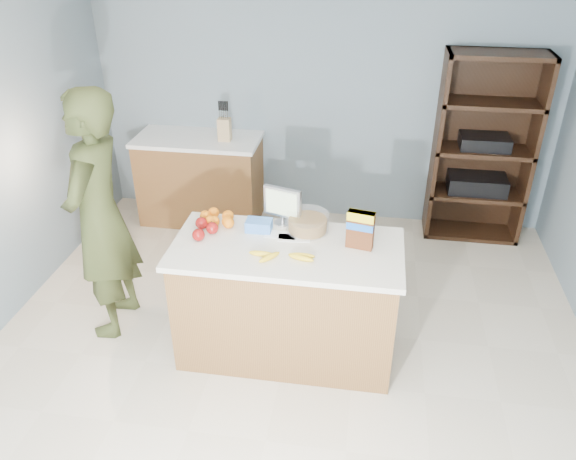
# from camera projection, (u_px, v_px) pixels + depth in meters

# --- Properties ---
(floor) EXTENTS (4.50, 5.00, 0.02)m
(floor) POSITION_uv_depth(u_px,v_px,m) (280.00, 377.00, 3.96)
(floor) COLOR beige
(floor) RESTS_ON ground
(walls) EXTENTS (4.52, 5.02, 2.51)m
(walls) POSITION_uv_depth(u_px,v_px,m) (278.00, 160.00, 3.13)
(walls) COLOR slate
(walls) RESTS_ON ground
(counter_peninsula) EXTENTS (1.56, 0.76, 0.90)m
(counter_peninsula) POSITION_uv_depth(u_px,v_px,m) (287.00, 304.00, 4.01)
(counter_peninsula) COLOR brown
(counter_peninsula) RESTS_ON ground
(back_cabinet) EXTENTS (1.24, 0.62, 0.90)m
(back_cabinet) POSITION_uv_depth(u_px,v_px,m) (201.00, 179.00, 5.78)
(back_cabinet) COLOR brown
(back_cabinet) RESTS_ON ground
(shelving_unit) EXTENTS (0.90, 0.40, 1.80)m
(shelving_unit) POSITION_uv_depth(u_px,v_px,m) (481.00, 151.00, 5.33)
(shelving_unit) COLOR black
(shelving_unit) RESTS_ON ground
(person) EXTENTS (0.48, 0.71, 1.89)m
(person) POSITION_uv_depth(u_px,v_px,m) (100.00, 218.00, 4.02)
(person) COLOR #33391A
(person) RESTS_ON ground
(knife_block) EXTENTS (0.12, 0.10, 0.31)m
(knife_block) POSITION_uv_depth(u_px,v_px,m) (224.00, 129.00, 5.43)
(knife_block) COLOR tan
(knife_block) RESTS_ON back_cabinet
(envelopes) EXTENTS (0.32, 0.15, 0.00)m
(envelopes) POSITION_uv_depth(u_px,v_px,m) (287.00, 237.00, 3.88)
(envelopes) COLOR white
(envelopes) RESTS_ON counter_peninsula
(bananas) EXTENTS (0.44, 0.16, 0.04)m
(bananas) POSITION_uv_depth(u_px,v_px,m) (283.00, 256.00, 3.63)
(bananas) COLOR yellow
(bananas) RESTS_ON counter_peninsula
(apples) EXTENTS (0.18, 0.25, 0.09)m
(apples) POSITION_uv_depth(u_px,v_px,m) (204.00, 229.00, 3.89)
(apples) COLOR maroon
(apples) RESTS_ON counter_peninsula
(oranges) EXTENTS (0.27, 0.21, 0.08)m
(oranges) POSITION_uv_depth(u_px,v_px,m) (219.00, 218.00, 4.02)
(oranges) COLOR orange
(oranges) RESTS_ON counter_peninsula
(blue_carton) EXTENTS (0.18, 0.12, 0.08)m
(blue_carton) POSITION_uv_depth(u_px,v_px,m) (259.00, 225.00, 3.94)
(blue_carton) COLOR blue
(blue_carton) RESTS_ON counter_peninsula
(salad_bowl) EXTENTS (0.30, 0.30, 0.13)m
(salad_bowl) POSITION_uv_depth(u_px,v_px,m) (308.00, 223.00, 3.93)
(salad_bowl) COLOR #267219
(salad_bowl) RESTS_ON counter_peninsula
(tv) EXTENTS (0.28, 0.12, 0.28)m
(tv) POSITION_uv_depth(u_px,v_px,m) (282.00, 204.00, 3.96)
(tv) COLOR silver
(tv) RESTS_ON counter_peninsula
(cereal_box) EXTENTS (0.19, 0.10, 0.27)m
(cereal_box) POSITION_uv_depth(u_px,v_px,m) (361.00, 227.00, 3.68)
(cereal_box) COLOR #592B14
(cereal_box) RESTS_ON counter_peninsula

